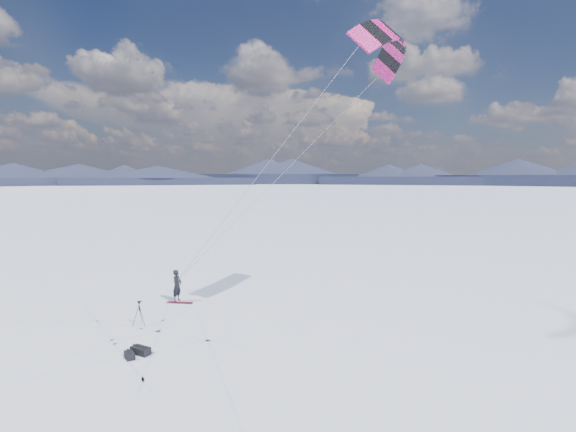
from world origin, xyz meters
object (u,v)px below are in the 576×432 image
Objects in this scene: gear_bag_a at (141,350)px; tripod at (139,309)px; snowboard at (180,303)px; gear_bag_b at (129,355)px; snowkiter at (177,301)px.

tripod is at bearing 137.31° from gear_bag_a.
gear_bag_b reaches higher than snowboard.
snowkiter is at bearing 120.50° from gear_bag_a.
snowkiter reaches higher than gear_bag_a.
snowkiter is 1.22× the size of snowboard.
tripod is 3.55m from gear_bag_a.
snowboard is 1.24× the size of tripod.
gear_bag_a is at bearing -43.49° from tripod.
tripod is at bearing -174.23° from snowkiter.
tripod reaches higher than snowkiter.
snowkiter is at bearing 129.56° from snowboard.
gear_bag_b is (2.81, -2.49, -0.65)m from tripod.
tripod is at bearing -98.82° from snowboard.
snowkiter is 7.51m from gear_bag_b.
snowboard is at bearing -130.35° from snowkiter.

